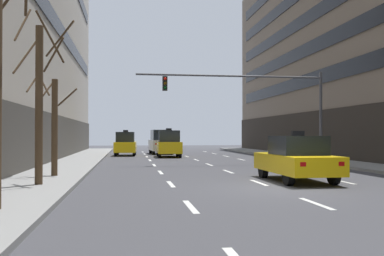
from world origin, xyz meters
name	(u,v)px	position (x,y,z in m)	size (l,w,h in m)	color
ground_plane	(277,189)	(0.00, 0.00, 0.00)	(120.00, 120.00, 0.00)	#424247
sidewalk_left	(19,192)	(-8.03, 0.00, 0.07)	(2.94, 80.00, 0.14)	gray
lane_stripe_l1_s3	(191,207)	(-3.28, -3.00, 0.00)	(0.16, 2.00, 0.01)	silver
lane_stripe_l1_s4	(171,184)	(-3.28, 2.00, 0.00)	(0.16, 2.00, 0.01)	silver
lane_stripe_l1_s5	(161,172)	(-3.28, 7.00, 0.00)	(0.16, 2.00, 0.01)	silver
lane_stripe_l1_s6	(154,165)	(-3.28, 12.00, 0.00)	(0.16, 2.00, 0.01)	silver
lane_stripe_l1_s7	(150,160)	(-3.28, 17.00, 0.00)	(0.16, 2.00, 0.01)	silver
lane_stripe_l1_s8	(147,157)	(-3.28, 22.00, 0.00)	(0.16, 2.00, 0.01)	silver
lane_stripe_l1_s9	(144,154)	(-3.28, 27.00, 0.00)	(0.16, 2.00, 0.01)	silver
lane_stripe_l1_s10	(143,152)	(-3.28, 32.00, 0.00)	(0.16, 2.00, 0.01)	silver
lane_stripe_l2_s3	(316,203)	(0.00, -3.00, 0.00)	(0.16, 2.00, 0.01)	silver
lane_stripe_l2_s4	(259,183)	(0.00, 2.00, 0.00)	(0.16, 2.00, 0.01)	silver
lane_stripe_l2_s5	(228,171)	(0.00, 7.00, 0.00)	(0.16, 2.00, 0.01)	silver
lane_stripe_l2_s6	(209,165)	(0.00, 12.00, 0.00)	(0.16, 2.00, 0.01)	silver
lane_stripe_l2_s7	(196,160)	(0.00, 17.00, 0.00)	(0.16, 2.00, 0.01)	silver
lane_stripe_l2_s8	(187,156)	(0.00, 22.00, 0.00)	(0.16, 2.00, 0.01)	silver
lane_stripe_l2_s9	(180,154)	(0.00, 27.00, 0.00)	(0.16, 2.00, 0.01)	silver
lane_stripe_l2_s10	(174,152)	(0.00, 32.00, 0.00)	(0.16, 2.00, 0.01)	silver
lane_stripe_l3_s4	(342,181)	(3.28, 2.00, 0.00)	(0.16, 2.00, 0.01)	silver
lane_stripe_l3_s5	(293,171)	(3.28, 7.00, 0.00)	(0.16, 2.00, 0.01)	silver
lane_stripe_l3_s6	(262,164)	(3.28, 12.00, 0.00)	(0.16, 2.00, 0.01)	silver
lane_stripe_l3_s7	(241,159)	(3.28, 17.00, 0.00)	(0.16, 2.00, 0.01)	silver
lane_stripe_l3_s8	(226,156)	(3.28, 22.00, 0.00)	(0.16, 2.00, 0.01)	silver
lane_stripe_l3_s9	(214,154)	(3.28, 27.00, 0.00)	(0.16, 2.00, 0.01)	silver
lane_stripe_l3_s10	(205,152)	(3.28, 32.00, 0.00)	(0.16, 2.00, 0.01)	silver
car_driving_0	(161,142)	(-1.76, 27.02, 1.11)	(2.15, 4.71, 2.24)	black
taxi_driving_1	(169,144)	(-1.55, 21.38, 1.06)	(1.98, 4.45, 2.31)	black
taxi_driving_2	(296,159)	(1.59, 2.32, 0.86)	(1.96, 4.65, 1.93)	black
taxi_driving_3	(126,144)	(-5.00, 24.26, 1.01)	(1.93, 4.25, 2.19)	black
traffic_signal_0	(260,95)	(3.06, 11.80, 4.17)	(11.43, 0.35, 5.51)	#4C4C51
street_tree_1	(54,123)	(-7.78, 4.49, 2.26)	(1.85, 1.71, 4.36)	#4C3823
street_tree_3	(39,98)	(-7.73, 1.35, 3.02)	(1.95, 1.97, 6.00)	#4C3823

